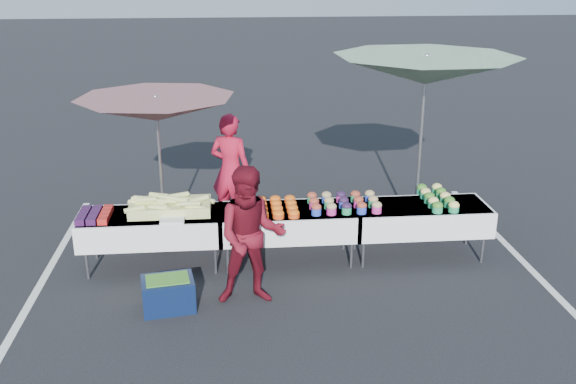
{
  "coord_description": "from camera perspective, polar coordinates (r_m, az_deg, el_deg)",
  "views": [
    {
      "loc": [
        -0.73,
        -7.92,
        3.88
      ],
      "look_at": [
        0.0,
        0.0,
        1.0
      ],
      "focal_mm": 40.0,
      "sensor_mm": 36.0,
      "label": 1
    }
  ],
  "objects": [
    {
      "name": "corn_pile",
      "position": [
        8.56,
        -10.4,
        -1.22
      ],
      "size": [
        1.16,
        0.57,
        0.26
      ],
      "color": "#B4BD61",
      "rests_on": "table_left"
    },
    {
      "name": "stripe_right",
      "position": [
        9.65,
        19.35,
        -4.98
      ],
      "size": [
        0.1,
        5.0,
        0.0
      ],
      "primitive_type": "cube",
      "color": "silver",
      "rests_on": "ground"
    },
    {
      "name": "table_left",
      "position": [
        8.64,
        -11.99,
        -2.97
      ],
      "size": [
        1.86,
        0.81,
        0.75
      ],
      "color": "white",
      "rests_on": "ground"
    },
    {
      "name": "umbrella_right",
      "position": [
        9.25,
        12.14,
        10.44
      ],
      "size": [
        3.34,
        3.34,
        2.68
      ],
      "rotation": [
        0.0,
        0.0,
        -0.34
      ],
      "color": "black",
      "rests_on": "ground"
    },
    {
      "name": "stripe_left",
      "position": [
        9.15,
        -20.51,
        -6.52
      ],
      "size": [
        0.1,
        5.0,
        0.0
      ],
      "primitive_type": "cube",
      "color": "silver",
      "rests_on": "ground"
    },
    {
      "name": "customer",
      "position": [
        7.51,
        -3.3,
        -3.95
      ],
      "size": [
        0.83,
        0.64,
        1.69
      ],
      "primitive_type": "imported",
      "rotation": [
        0.0,
        0.0,
        -0.01
      ],
      "color": "#5C0D19",
      "rests_on": "ground"
    },
    {
      "name": "table_right",
      "position": [
        8.94,
        11.57,
        -2.15
      ],
      "size": [
        1.86,
        0.81,
        0.75
      ],
      "color": "white",
      "rests_on": "ground"
    },
    {
      "name": "vendor",
      "position": [
        9.76,
        -5.12,
        1.93
      ],
      "size": [
        0.76,
        0.65,
        1.76
      ],
      "primitive_type": "imported",
      "rotation": [
        0.0,
        0.0,
        2.71
      ],
      "color": "#A7132D",
      "rests_on": "ground"
    },
    {
      "name": "storage_bin",
      "position": [
        7.74,
        -10.6,
        -8.82
      ],
      "size": [
        0.66,
        0.53,
        0.39
      ],
      "rotation": [
        0.0,
        0.0,
        0.16
      ],
      "color": "#0A1736",
      "rests_on": "ground"
    },
    {
      "name": "umbrella_left",
      "position": [
        8.81,
        -11.63,
        7.15
      ],
      "size": [
        2.6,
        2.6,
        2.2
      ],
      "rotation": [
        0.0,
        0.0,
        0.24
      ],
      "color": "black",
      "rests_on": "ground"
    },
    {
      "name": "bean_baskets",
      "position": [
        9.0,
        13.12,
        -0.48
      ],
      "size": [
        0.36,
        0.86,
        0.15
      ],
      "color": "#238E5A",
      "rests_on": "table_right"
    },
    {
      "name": "table_center",
      "position": [
        8.61,
        -0.0,
        -2.61
      ],
      "size": [
        1.86,
        0.81,
        0.75
      ],
      "color": "white",
      "rests_on": "ground"
    },
    {
      "name": "ground",
      "position": [
        8.85,
        -0.0,
        -6.1
      ],
      "size": [
        80.0,
        80.0,
        0.0
      ],
      "primitive_type": "plane",
      "color": "black"
    },
    {
      "name": "potato_cups",
      "position": [
        8.61,
        4.98,
        -0.9
      ],
      "size": [
        0.94,
        0.58,
        0.16
      ],
      "color": "blue",
      "rests_on": "table_right"
    },
    {
      "name": "plastic_bags",
      "position": [
        8.26,
        -10.23,
        -2.5
      ],
      "size": [
        0.3,
        0.25,
        0.05
      ],
      "primitive_type": "cube",
      "color": "white",
      "rests_on": "table_left"
    },
    {
      "name": "berry_punnets",
      "position": [
        8.63,
        -16.81,
        -1.97
      ],
      "size": [
        0.4,
        0.54,
        0.08
      ],
      "color": "black",
      "rests_on": "table_left"
    },
    {
      "name": "carrot_bowls",
      "position": [
        8.5,
        -1.67,
        -1.34
      ],
      "size": [
        0.75,
        0.69,
        0.11
      ],
      "color": "#D04417",
      "rests_on": "table_center"
    }
  ]
}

